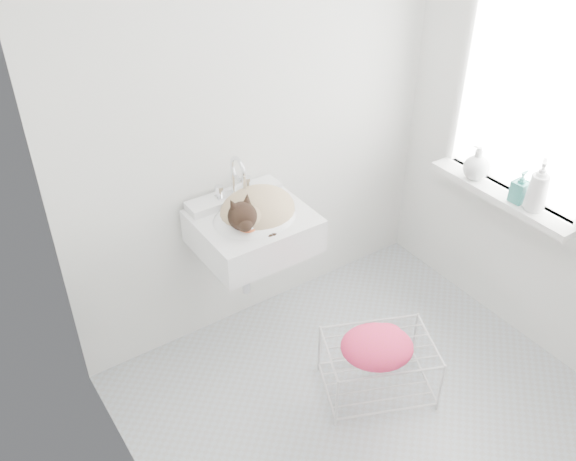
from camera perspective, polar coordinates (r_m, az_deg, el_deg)
floor at (r=3.34m, az=7.21°, el=-15.82°), size 2.20×2.00×0.02m
back_wall at (r=3.21m, az=-2.81°, el=10.56°), size 2.20×0.02×2.50m
right_wall at (r=3.29m, az=23.84°, el=8.14°), size 0.02×2.00×2.50m
left_wall at (r=2.05m, az=-14.47°, el=-6.66°), size 0.02×2.00×2.50m
window_glass at (r=3.34m, az=21.34°, el=11.02°), size 0.01×0.80×1.00m
window_frame at (r=3.33m, az=21.18°, el=10.98°), size 0.04×0.90×1.10m
windowsill at (r=3.51m, az=18.83°, el=3.06°), size 0.16×0.88×0.04m
sink at (r=3.12m, az=-3.23°, el=1.35°), size 0.56×0.49×0.23m
faucet at (r=3.18m, az=-5.00°, el=4.93°), size 0.21×0.14×0.21m
cat at (r=3.09m, az=-2.87°, el=1.89°), size 0.45×0.39×0.26m
wire_rack at (r=3.33m, az=8.16°, el=-12.32°), size 0.63×0.55×0.32m
towel at (r=3.12m, az=8.02°, el=-11.01°), size 0.44×0.40×0.15m
bottle_a at (r=3.40m, az=21.32°, el=1.78°), size 0.12×0.12×0.23m
bottle_b at (r=3.44m, az=20.07°, el=2.53°), size 0.08×0.08×0.17m
bottle_c at (r=3.58m, az=16.55°, el=4.62°), size 0.18×0.18×0.18m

